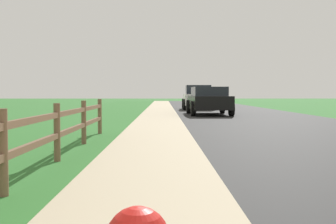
# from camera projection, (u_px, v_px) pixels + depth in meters

# --- Properties ---
(ground_plane) EXTENTS (120.00, 120.00, 0.00)m
(ground_plane) POSITION_uv_depth(u_px,v_px,m) (176.00, 113.00, 24.58)
(ground_plane) COLOR #2E6B2B
(road_asphalt) EXTENTS (7.00, 66.00, 0.01)m
(road_asphalt) POSITION_uv_depth(u_px,v_px,m) (230.00, 111.00, 26.62)
(road_asphalt) COLOR #292929
(road_asphalt) RESTS_ON ground
(curb_concrete) EXTENTS (6.00, 66.00, 0.01)m
(curb_concrete) POSITION_uv_depth(u_px,v_px,m) (128.00, 111.00, 26.54)
(curb_concrete) COLOR tan
(curb_concrete) RESTS_ON ground
(grass_verge) EXTENTS (5.00, 66.00, 0.00)m
(grass_verge) POSITION_uv_depth(u_px,v_px,m) (104.00, 111.00, 26.52)
(grass_verge) COLOR #2E6B2B
(grass_verge) RESTS_ON ground
(rail_fence) EXTENTS (0.11, 12.13, 0.99)m
(rail_fence) POSITION_uv_depth(u_px,v_px,m) (35.00, 135.00, 5.90)
(rail_fence) COLOR brown
(rail_fence) RESTS_ON ground
(parked_suv_black) EXTENTS (2.21, 4.58, 1.48)m
(parked_suv_black) POSITION_uv_depth(u_px,v_px,m) (209.00, 100.00, 22.31)
(parked_suv_black) COLOR black
(parked_suv_black) RESTS_ON ground
(parked_car_white) EXTENTS (2.16, 4.29, 1.69)m
(parked_car_white) POSITION_uv_depth(u_px,v_px,m) (198.00, 98.00, 29.30)
(parked_car_white) COLOR white
(parked_car_white) RESTS_ON ground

